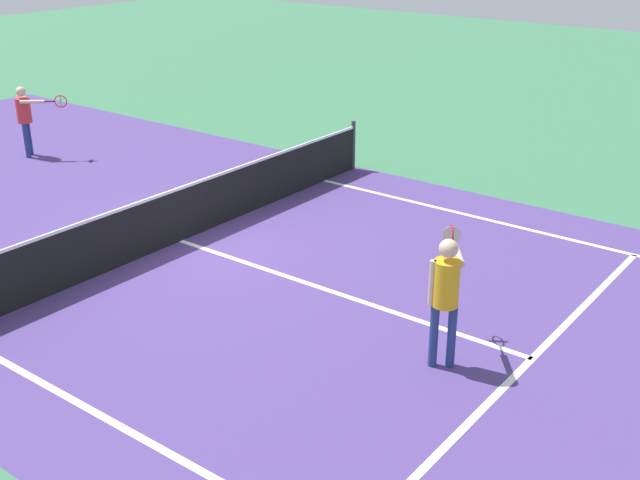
{
  "coord_description": "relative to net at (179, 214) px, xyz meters",
  "views": [
    {
      "loc": [
        -8.61,
        -9.57,
        5.31
      ],
      "look_at": [
        -0.42,
        -3.33,
        1.0
      ],
      "focal_mm": 44.86,
      "sensor_mm": 36.0,
      "label": 1
    }
  ],
  "objects": [
    {
      "name": "player_far",
      "position": [
        1.45,
        6.46,
        0.5
      ],
      "size": [
        0.72,
        1.05,
        1.61
      ],
      "color": "navy",
      "rests_on": "ground_plane"
    },
    {
      "name": "line_sideline_right",
      "position": [
        4.11,
        -5.95,
        -0.49
      ],
      "size": [
        0.1,
        11.89,
        0.01
      ],
      "primitive_type": "cube",
      "color": "white",
      "rests_on": "ground_plane"
    },
    {
      "name": "line_service_near",
      "position": [
        0.0,
        -6.4,
        -0.49
      ],
      "size": [
        8.22,
        0.1,
        0.01
      ],
      "primitive_type": "cube",
      "color": "white",
      "rests_on": "ground_plane"
    },
    {
      "name": "player_near",
      "position": [
        -0.81,
        -5.54,
        0.57
      ],
      "size": [
        1.13,
        0.68,
        1.71
      ],
      "color": "navy",
      "rests_on": "ground_plane"
    },
    {
      "name": "court_surface_inbounds",
      "position": [
        0.0,
        0.0,
        -0.49
      ],
      "size": [
        10.62,
        24.4,
        0.0
      ],
      "primitive_type": "cube",
      "color": "#4C387A",
      "rests_on": "ground_plane"
    },
    {
      "name": "line_center_service",
      "position": [
        0.0,
        -3.2,
        -0.49
      ],
      "size": [
        0.1,
        6.4,
        0.01
      ],
      "primitive_type": "cube",
      "color": "white",
      "rests_on": "ground_plane"
    },
    {
      "name": "net",
      "position": [
        0.0,
        0.0,
        0.0
      ],
      "size": [
        10.37,
        0.09,
        1.07
      ],
      "color": "#33383D",
      "rests_on": "ground_plane"
    },
    {
      "name": "ground_plane",
      "position": [
        0.0,
        0.0,
        -0.49
      ],
      "size": [
        60.0,
        60.0,
        0.0
      ],
      "primitive_type": "plane",
      "color": "#38724C"
    }
  ]
}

